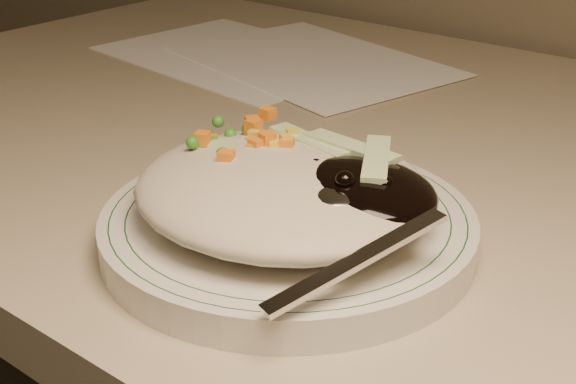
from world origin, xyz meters
The scene contains 5 objects.
desk centered at (0.00, 1.38, 0.54)m, with size 1.40×0.70×0.74m.
plate centered at (-0.06, 1.19, 0.75)m, with size 0.24×0.24×0.02m, color silver.
plate_rim centered at (-0.06, 1.19, 0.76)m, with size 0.23×0.23×0.00m.
meal centered at (-0.06, 1.19, 0.78)m, with size 0.21×0.19×0.05m.
papers centered at (-0.35, 1.52, 0.74)m, with size 0.41×0.29×0.00m.
Camera 1 is at (0.22, 0.84, 0.99)m, focal length 50.00 mm.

